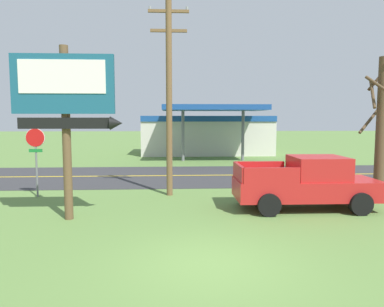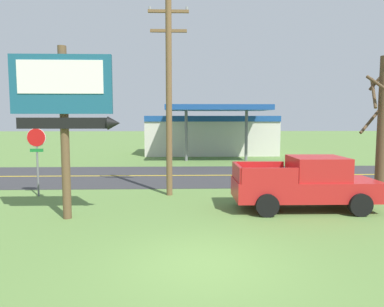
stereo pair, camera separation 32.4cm
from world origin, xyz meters
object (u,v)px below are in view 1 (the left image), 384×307
motel_sign (66,102)px  gas_station (206,134)px  utility_pole (169,93)px  bare_tree (381,125)px  stop_sign (36,150)px  pickup_red_parked_on_lawn (307,183)px

motel_sign → gas_station: size_ratio=0.47×
utility_pole → bare_tree: bearing=-9.8°
stop_sign → motel_sign: bearing=-57.0°
gas_station → stop_sign: bearing=-115.9°
pickup_red_parked_on_lawn → utility_pole: bearing=152.2°
stop_sign → pickup_red_parked_on_lawn: stop_sign is taller
motel_sign → utility_pole: (3.26, 3.78, 0.55)m
motel_sign → pickup_red_parked_on_lawn: motel_sign is taller
utility_pole → bare_tree: (8.57, -1.49, -1.35)m
utility_pole → bare_tree: 8.80m
gas_station → motel_sign: bearing=-106.5°
stop_sign → bare_tree: bare_tree is taller
stop_sign → utility_pole: size_ratio=0.35×
utility_pole → pickup_red_parked_on_lawn: utility_pole is taller
bare_tree → pickup_red_parked_on_lawn: (-3.44, -1.21, -2.13)m
bare_tree → gas_station: bearing=104.5°
bare_tree → gas_station: size_ratio=0.51×
bare_tree → pickup_red_parked_on_lawn: bare_tree is taller
bare_tree → gas_station: (-5.20, 20.09, -1.15)m
motel_sign → bare_tree: (11.83, 2.29, -0.81)m
motel_sign → bare_tree: 12.07m
utility_pole → motel_sign: bearing=-130.8°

